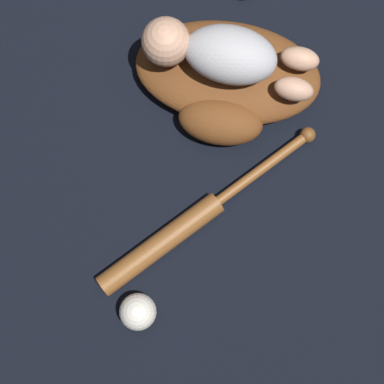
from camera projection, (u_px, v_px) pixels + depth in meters
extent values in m
plane|color=black|center=(215.00, 63.00, 1.35)|extent=(6.00, 6.00, 0.00)
ellipsoid|color=brown|center=(228.00, 72.00, 1.30)|extent=(0.44, 0.36, 0.08)
ellipsoid|color=brown|center=(221.00, 121.00, 1.28)|extent=(0.20, 0.16, 0.08)
ellipsoid|color=#B2B2B7|center=(230.00, 55.00, 1.21)|extent=(0.21, 0.17, 0.10)
sphere|color=tan|center=(166.00, 42.00, 1.22)|extent=(0.10, 0.10, 0.10)
ellipsoid|color=tan|center=(294.00, 89.00, 1.23)|extent=(0.09, 0.07, 0.05)
ellipsoid|color=tan|center=(300.00, 59.00, 1.24)|extent=(0.09, 0.07, 0.05)
cylinder|color=brown|center=(160.00, 244.00, 1.26)|extent=(0.14, 0.28, 0.04)
cylinder|color=brown|center=(263.00, 168.00, 1.28)|extent=(0.10, 0.22, 0.02)
sphere|color=brown|center=(308.00, 135.00, 1.30)|extent=(0.03, 0.03, 0.03)
sphere|color=silver|center=(138.00, 312.00, 1.22)|extent=(0.07, 0.07, 0.07)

